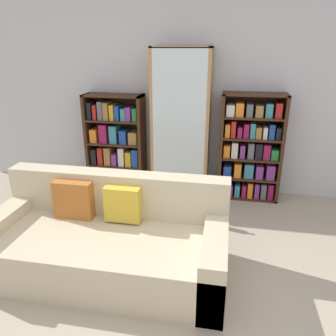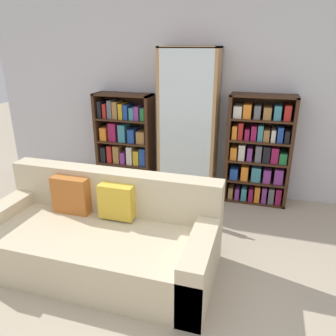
{
  "view_description": "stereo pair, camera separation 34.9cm",
  "coord_description": "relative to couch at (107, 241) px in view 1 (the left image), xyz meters",
  "views": [
    {
      "loc": [
        0.53,
        -1.76,
        1.93
      ],
      "look_at": [
        -0.07,
        1.45,
        0.69
      ],
      "focal_mm": 35.0,
      "sensor_mm": 36.0,
      "label": 1
    },
    {
      "loc": [
        0.87,
        -1.68,
        1.93
      ],
      "look_at": [
        -0.07,
        1.45,
        0.69
      ],
      "focal_mm": 35.0,
      "sensor_mm": 36.0,
      "label": 2
    }
  ],
  "objects": [
    {
      "name": "wine_bottle",
      "position": [
        0.88,
        0.94,
        -0.14
      ],
      "size": [
        0.08,
        0.08,
        0.34
      ],
      "color": "black",
      "rests_on": "ground"
    },
    {
      "name": "bookshelf_left",
      "position": [
        -0.51,
        1.79,
        0.35
      ],
      "size": [
        0.79,
        0.32,
        1.31
      ],
      "color": "#3D2314",
      "rests_on": "ground"
    },
    {
      "name": "bookshelf_right",
      "position": [
        1.3,
        1.79,
        0.39
      ],
      "size": [
        0.78,
        0.32,
        1.38
      ],
      "color": "#3D2314",
      "rests_on": "ground"
    },
    {
      "name": "couch",
      "position": [
        0.0,
        0.0,
        0.0
      ],
      "size": [
        2.11,
        0.96,
        0.81
      ],
      "color": "beige",
      "rests_on": "ground"
    },
    {
      "name": "ground_plane",
      "position": [
        0.47,
        -0.6,
        -0.28
      ],
      "size": [
        16.0,
        16.0,
        0.0
      ],
      "primitive_type": "plane",
      "color": "tan"
    },
    {
      "name": "wall_back",
      "position": [
        0.47,
        1.99,
        1.07
      ],
      "size": [
        6.06,
        0.06,
        2.7
      ],
      "color": "silver",
      "rests_on": "ground"
    },
    {
      "name": "display_cabinet",
      "position": [
        0.4,
        1.77,
        0.68
      ],
      "size": [
        0.74,
        0.36,
        1.91
      ],
      "color": "#AD7F4C",
      "rests_on": "ground"
    }
  ]
}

